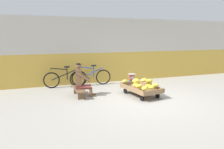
# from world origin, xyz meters

# --- Properties ---
(ground_plane) EXTENTS (80.00, 80.00, 0.00)m
(ground_plane) POSITION_xyz_m (0.00, 0.00, 0.00)
(ground_plane) COLOR #A39E93
(back_wall) EXTENTS (16.00, 0.30, 2.81)m
(back_wall) POSITION_xyz_m (0.00, 3.21, 1.40)
(back_wall) COLOR gold
(back_wall) RESTS_ON ground
(banana_cart) EXTENTS (1.04, 1.55, 0.36)m
(banana_cart) POSITION_xyz_m (0.12, 0.56, 0.24)
(banana_cart) COLOR #8E6B47
(banana_cart) RESTS_ON ground
(banana_pile) EXTENTS (0.99, 1.46, 0.27)m
(banana_pile) POSITION_xyz_m (0.09, 0.41, 0.46)
(banana_pile) COLOR gold
(banana_pile) RESTS_ON banana_cart
(low_bench) EXTENTS (0.30, 1.10, 0.27)m
(low_bench) POSITION_xyz_m (-1.89, 1.22, 0.20)
(low_bench) COLOR brown
(low_bench) RESTS_ON ground
(vendor_seated) EXTENTS (0.72, 0.57, 1.14)m
(vendor_seated) POSITION_xyz_m (-1.80, 1.20, 0.57)
(vendor_seated) COLOR brown
(vendor_seated) RESTS_ON ground
(plastic_crate) EXTENTS (0.36, 0.28, 0.30)m
(plastic_crate) POSITION_xyz_m (0.24, 1.55, 0.15)
(plastic_crate) COLOR #19847F
(plastic_crate) RESTS_ON ground
(weighing_scale) EXTENTS (0.30, 0.30, 0.29)m
(weighing_scale) POSITION_xyz_m (0.24, 1.55, 0.45)
(weighing_scale) COLOR #28282D
(weighing_scale) RESTS_ON plastic_crate
(bicycle_near_left) EXTENTS (1.66, 0.48, 0.86)m
(bicycle_near_left) POSITION_xyz_m (-2.19, 2.66, 0.35)
(bicycle_near_left) COLOR black
(bicycle_near_left) RESTS_ON ground
(bicycle_far_left) EXTENTS (1.66, 0.48, 0.86)m
(bicycle_far_left) POSITION_xyz_m (-1.09, 2.67, 0.35)
(bicycle_far_left) COLOR black
(bicycle_far_left) RESTS_ON ground
(shopping_bag) EXTENTS (0.18, 0.12, 0.24)m
(shopping_bag) POSITION_xyz_m (0.13, 1.11, 0.12)
(shopping_bag) COLOR #3370B7
(shopping_bag) RESTS_ON ground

